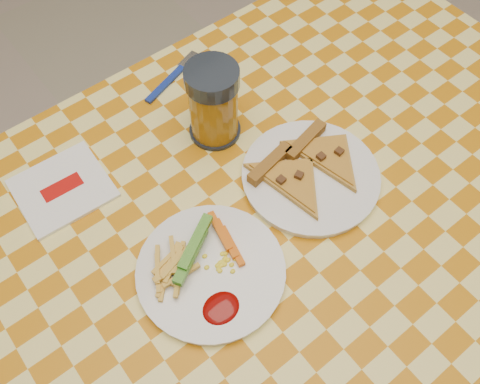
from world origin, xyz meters
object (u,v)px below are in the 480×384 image
at_px(table, 272,245).
at_px(plate_left, 211,272).
at_px(drink_glass, 213,104).
at_px(plate_right, 310,177).

height_order(table, plate_left, plate_left).
bearing_deg(drink_glass, plate_right, -70.47).
xyz_separation_m(plate_right, drink_glass, (-0.06, 0.18, 0.07)).
height_order(table, drink_glass, drink_glass).
bearing_deg(table, plate_left, -177.29).
xyz_separation_m(plate_left, drink_glass, (0.17, 0.22, 0.07)).
bearing_deg(plate_left, plate_right, 8.71).
height_order(plate_right, drink_glass, drink_glass).
bearing_deg(table, drink_glass, 79.45).
relative_size(plate_left, plate_right, 0.97).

